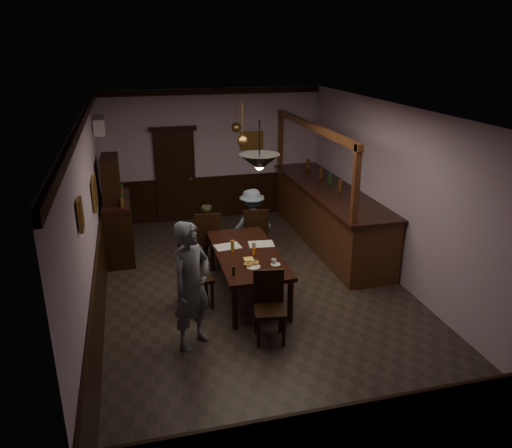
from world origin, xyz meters
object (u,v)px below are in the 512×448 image
object	(u,v)px
dining_table	(247,256)
chair_near	(269,302)
soda_can	(254,252)
person_seated_left	(206,232)
sideboard	(117,217)
pendant_brass_mid	(243,141)
chair_far_left	(208,236)
bar_counter	(328,213)
chair_far_right	(255,232)
pendant_iron	(260,162)
chair_side	(192,274)
coffee_cup	(274,261)
pendant_brass_far	(236,128)
person_seated_right	(252,223)
person_standing	(191,286)

from	to	relation	value
dining_table	chair_near	size ratio (longest dim) A/B	2.22
soda_can	person_seated_left	bearing A→B (deg)	107.05
sideboard	pendant_brass_mid	bearing A→B (deg)	-19.12
chair_far_left	bar_counter	distance (m)	2.66
dining_table	chair_near	xyz separation A→B (m)	(0.00, -1.32, -0.14)
chair_far_right	pendant_iron	distance (m)	2.80
chair_near	pendant_iron	world-z (taller)	pendant_iron
soda_can	pendant_iron	size ratio (longest dim) A/B	0.17
pendant_iron	soda_can	bearing A→B (deg)	82.05
chair_side	coffee_cup	distance (m)	1.30
chair_far_right	soda_can	bearing A→B (deg)	81.14
chair_far_left	coffee_cup	bearing A→B (deg)	117.16
chair_far_left	pendant_brass_mid	xyz separation A→B (m)	(0.70, 0.11, 1.71)
chair_far_left	pendant_brass_far	xyz separation A→B (m)	(0.90, 1.56, 1.71)
chair_near	chair_side	size ratio (longest dim) A/B	0.95
person_seated_left	chair_far_left	bearing A→B (deg)	79.15
chair_far_right	person_seated_right	distance (m)	0.30
person_seated_left	chair_far_right	bearing A→B (deg)	152.69
soda_can	sideboard	world-z (taller)	sideboard
coffee_cup	soda_can	world-z (taller)	soda_can
soda_can	bar_counter	size ratio (longest dim) A/B	0.03
chair_far_left	soda_can	distance (m)	1.52
person_seated_left	bar_counter	bearing A→B (deg)	177.16
soda_can	sideboard	bearing A→B (deg)	132.64
chair_near	pendant_brass_far	world-z (taller)	pendant_brass_far
soda_can	sideboard	xyz separation A→B (m)	(-2.14, 2.32, -0.02)
dining_table	bar_counter	xyz separation A→B (m)	(2.15, 1.83, -0.06)
chair_far_right	bar_counter	distance (m)	1.79
person_standing	bar_counter	xyz separation A→B (m)	(3.21, 3.07, -0.28)
chair_side	soda_can	world-z (taller)	chair_side
bar_counter	pendant_iron	size ratio (longest dim) A/B	6.46
person_standing	soda_can	world-z (taller)	person_standing
chair_near	person_seated_left	bearing A→B (deg)	108.05
person_standing	dining_table	bearing A→B (deg)	9.73
dining_table	pendant_iron	size ratio (longest dim) A/B	3.22
person_standing	bar_counter	world-z (taller)	bar_counter
dining_table	pendant_brass_mid	bearing A→B (deg)	79.47
coffee_cup	pendant_iron	world-z (taller)	pendant_iron
chair_near	soda_can	bearing A→B (deg)	95.33
dining_table	person_seated_left	size ratio (longest dim) A/B	1.99
person_seated_right	bar_counter	distance (m)	1.71
pendant_iron	chair_far_left	bearing A→B (deg)	101.96
soda_can	bar_counter	bearing A→B (deg)	43.68
chair_near	dining_table	bearing A→B (deg)	99.44
dining_table	pendant_iron	xyz separation A→B (m)	(-0.01, -0.80, 1.74)
chair_far_right	sideboard	size ratio (longest dim) A/B	0.54
chair_far_left	bar_counter	size ratio (longest dim) A/B	0.24
sideboard	chair_far_right	bearing A→B (deg)	-20.21
soda_can	pendant_brass_far	world-z (taller)	pendant_brass_far
chair_near	soda_can	xyz separation A→B (m)	(0.08, 1.18, 0.27)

